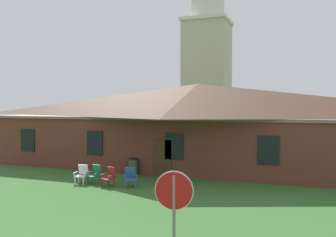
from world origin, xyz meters
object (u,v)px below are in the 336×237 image
object	(u,v)px
stop_sign	(174,210)
lawn_chair_middle	(130,177)
trash_bin	(133,167)
lawn_chair_near_door	(95,174)
lawn_chair_left_end	(109,176)
lawn_chair_by_porch	(82,174)

from	to	relation	value
stop_sign	lawn_chair_middle	distance (m)	11.00
trash_bin	lawn_chair_middle	bearing A→B (deg)	-66.97
lawn_chair_middle	trash_bin	xyz separation A→B (m)	(-1.16, 2.74, -0.00)
stop_sign	lawn_chair_near_door	distance (m)	12.27
lawn_chair_near_door	lawn_chair_left_end	world-z (taller)	same
lawn_chair_near_door	lawn_chair_left_end	distance (m)	1.11
lawn_chair_left_end	lawn_chair_near_door	bearing A→B (deg)	161.99
lawn_chair_left_end	stop_sign	bearing A→B (deg)	-53.80
stop_sign	lawn_chair_near_door	bearing A→B (deg)	129.26
lawn_chair_near_door	lawn_chair_middle	distance (m)	2.10
lawn_chair_by_porch	trash_bin	bearing A→B (deg)	61.50
lawn_chair_left_end	lawn_chair_middle	size ratio (longest dim) A/B	1.00
stop_sign	lawn_chair_middle	size ratio (longest dim) A/B	2.89
lawn_chair_left_end	lawn_chair_middle	distance (m)	1.07
lawn_chair_middle	lawn_chair_left_end	bearing A→B (deg)	-166.54
lawn_chair_near_door	lawn_chair_middle	xyz separation A→B (m)	(2.10, -0.09, 0.00)
lawn_chair_by_porch	lawn_chair_left_end	bearing A→B (deg)	-3.30
lawn_chair_by_porch	lawn_chair_near_door	size ratio (longest dim) A/B	1.00
lawn_chair_left_end	trash_bin	xyz separation A→B (m)	(-0.12, 2.99, -0.00)
stop_sign	trash_bin	bearing A→B (deg)	119.30
lawn_chair_near_door	lawn_chair_left_end	size ratio (longest dim) A/B	1.00
lawn_chair_by_porch	lawn_chair_left_end	world-z (taller)	same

